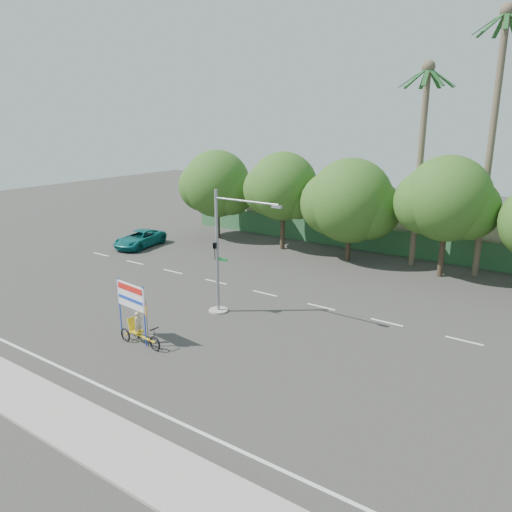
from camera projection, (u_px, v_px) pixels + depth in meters
The scene contains 14 objects.
ground at pixel (206, 348), 24.03m from camera, with size 120.00×120.00×0.00m, color #33302D.
sidewalk_near at pixel (71, 422), 18.11m from camera, with size 50.00×2.40×0.12m, color gray.
fence at pixel (378, 240), 40.69m from camera, with size 38.00×0.08×2.00m, color #336B3D.
building_left at pixel (300, 208), 49.51m from camera, with size 12.00×8.00×4.00m, color #C0B798.
building_right at pixel (496, 233), 39.59m from camera, with size 14.00×8.00×3.60m, color #C0B798.
tree_far_left at pixel (217, 186), 44.71m from camera, with size 7.14×6.00×7.96m.
tree_left at pixel (283, 189), 40.75m from camera, with size 6.66×5.60×8.07m.
tree_center at pixel (350, 203), 37.58m from camera, with size 7.62×6.40×7.85m.
tree_right at pixel (446, 202), 33.49m from camera, with size 6.90×5.80×8.36m.
palm_tall at pixel (494, 121), 32.13m from camera, with size 3.73×3.79×17.45m.
palm_short at pixel (422, 144), 35.06m from camera, with size 3.73×3.79×14.45m.
traffic_signal at pixel (221, 263), 27.60m from camera, with size 4.72×1.10×7.00m.
trike_billboard at pixel (136, 318), 24.35m from camera, with size 3.16×0.87×3.12m.
pickup_truck at pixel (140, 239), 42.54m from camera, with size 2.34×5.07×1.41m, color #0E6767.
Camera 1 is at (14.60, -16.56, 10.76)m, focal length 35.00 mm.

